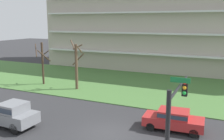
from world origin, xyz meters
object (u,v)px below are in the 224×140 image
at_px(pickup_gray_near_left, 7,113).
at_px(sedan_red_center_left, 173,119).
at_px(tree_left, 77,64).
at_px(tree_far_left, 43,62).
at_px(traffic_signal_mast, 175,120).

height_order(pickup_gray_near_left, sedan_red_center_left, pickup_gray_near_left).
bearing_deg(tree_left, sedan_red_center_left, -28.28).
distance_m(tree_left, pickup_gray_near_left, 11.57).
xyz_separation_m(tree_far_left, traffic_signal_mast, (19.32, -14.61, 0.80)).
xyz_separation_m(tree_far_left, sedan_red_center_left, (17.94, -7.08, -2.13)).
distance_m(tree_left, traffic_signal_mast, 20.15).
height_order(tree_left, sedan_red_center_left, tree_left).
height_order(tree_left, traffic_signal_mast, tree_left).
relative_size(tree_left, pickup_gray_near_left, 1.09).
bearing_deg(pickup_gray_near_left, sedan_red_center_left, 22.71).
height_order(tree_far_left, sedan_red_center_left, tree_far_left).
bearing_deg(tree_left, traffic_signal_mast, -45.55).
xyz_separation_m(pickup_gray_near_left, traffic_signal_mast, (13.31, -3.02, 2.78)).
xyz_separation_m(sedan_red_center_left, traffic_signal_mast, (1.38, -7.53, 2.93)).
height_order(tree_far_left, tree_left, tree_left).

